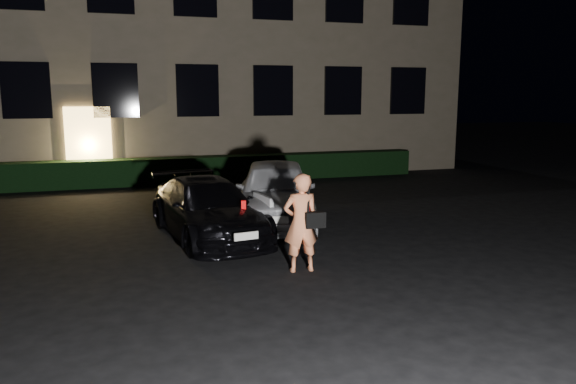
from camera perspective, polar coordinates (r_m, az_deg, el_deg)
name	(u,v)px	position (r m, az deg, el deg)	size (l,w,h in m)	color
ground	(304,282)	(8.89, 1.59, -9.17)	(80.00, 80.00, 0.00)	black
building	(180,13)	(23.30, -10.87, 17.44)	(20.00, 8.11, 12.00)	#665C48
hedge	(202,169)	(18.81, -8.76, 2.28)	(15.00, 0.70, 0.85)	black
sedan	(208,209)	(11.55, -8.11, -1.70)	(2.25, 4.31, 1.19)	black
hatch	(275,192)	(12.66, -1.29, 0.04)	(2.82, 4.58, 1.46)	silver
man	(301,223)	(9.23, 1.38, -3.12)	(0.67, 0.41, 1.64)	#EE8555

